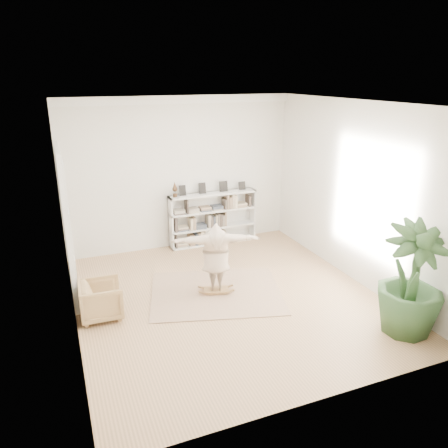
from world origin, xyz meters
The scene contains 9 objects.
floor centered at (0.00, 0.00, 0.00)m, with size 6.00×6.00×0.00m, color #97744E.
room_shell centered at (0.00, 2.94, 3.51)m, with size 6.00×6.00×6.00m.
doors centered at (-2.70, 1.30, 1.40)m, with size 0.09×1.78×2.92m.
bookshelf centered at (0.74, 2.82, 0.64)m, with size 2.20×0.35×1.64m.
armchair centered at (-2.30, 0.20, 0.33)m, with size 0.70×0.72×0.66m, color tan.
rug centered at (-0.14, 0.27, 0.01)m, with size 2.50×2.00×0.02m, color tan.
rocker_board centered at (-0.14, 0.27, 0.07)m, with size 0.53×0.40×0.10m.
person centered at (-0.14, 0.27, 0.80)m, with size 1.67×0.45×1.36m, color #C9AF96.
houseplant centered at (2.30, -2.13, 0.94)m, with size 1.05×1.05×1.88m, color #2B4A25.
Camera 1 is at (-2.82, -6.86, 4.05)m, focal length 35.00 mm.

